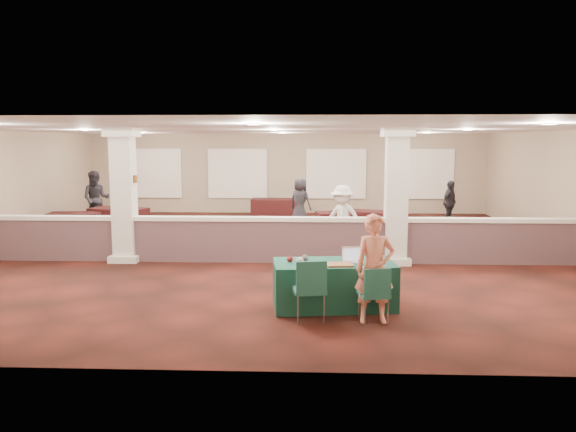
{
  "coord_description": "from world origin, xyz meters",
  "views": [
    {
      "loc": [
        1.0,
        -14.75,
        2.88
      ],
      "look_at": [
        0.47,
        -2.0,
        1.19
      ],
      "focal_mm": 35.0,
      "sensor_mm": 36.0,
      "label": 1
    }
  ],
  "objects_px": {
    "far_table_back_right": "(360,221)",
    "attendee_d": "(300,201)",
    "attendee_a": "(96,199)",
    "far_table_front_left": "(75,223)",
    "far_table_front_right": "(399,235)",
    "near_table": "(334,285)",
    "far_table_back_left": "(119,219)",
    "conf_chair_main": "(375,290)",
    "far_table_front_center": "(342,222)",
    "far_table_back_center": "(275,208)",
    "attendee_b": "(342,218)",
    "attendee_c": "(450,203)",
    "conf_chair_side": "(310,285)",
    "woman": "(375,269)"
  },
  "relations": [
    {
      "from": "conf_chair_side",
      "to": "far_table_back_left",
      "type": "height_order",
      "value": "conf_chair_side"
    },
    {
      "from": "near_table",
      "to": "far_table_back_center",
      "type": "xyz_separation_m",
      "value": [
        -1.77,
        11.64,
        -0.04
      ]
    },
    {
      "from": "attendee_a",
      "to": "attendee_b",
      "type": "xyz_separation_m",
      "value": [
        8.16,
        -4.0,
        -0.08
      ]
    },
    {
      "from": "woman",
      "to": "far_table_back_center",
      "type": "bearing_deg",
      "value": 95.72
    },
    {
      "from": "woman",
      "to": "far_table_front_center",
      "type": "distance_m",
      "value": 8.97
    },
    {
      "from": "far_table_front_left",
      "to": "attendee_a",
      "type": "relative_size",
      "value": 0.85
    },
    {
      "from": "attendee_d",
      "to": "conf_chair_main",
      "type": "bearing_deg",
      "value": 127.78
    },
    {
      "from": "woman",
      "to": "far_table_front_center",
      "type": "bearing_deg",
      "value": 84.97
    },
    {
      "from": "conf_chair_main",
      "to": "far_table_front_center",
      "type": "bearing_deg",
      "value": 79.99
    },
    {
      "from": "attendee_b",
      "to": "attendee_c",
      "type": "distance_m",
      "value": 6.09
    },
    {
      "from": "far_table_back_left",
      "to": "far_table_back_right",
      "type": "xyz_separation_m",
      "value": [
        7.86,
        0.0,
        -0.02
      ]
    },
    {
      "from": "far_table_front_right",
      "to": "attendee_c",
      "type": "xyz_separation_m",
      "value": [
        2.39,
        4.35,
        0.4
      ]
    },
    {
      "from": "near_table",
      "to": "attendee_b",
      "type": "relative_size",
      "value": 1.19
    },
    {
      "from": "far_table_back_left",
      "to": "far_table_back_center",
      "type": "xyz_separation_m",
      "value": [
        4.93,
        3.3,
        -0.01
      ]
    },
    {
      "from": "near_table",
      "to": "attendee_d",
      "type": "bearing_deg",
      "value": 87.84
    },
    {
      "from": "near_table",
      "to": "far_table_front_right",
      "type": "bearing_deg",
      "value": 63.32
    },
    {
      "from": "near_table",
      "to": "attendee_b",
      "type": "xyz_separation_m",
      "value": [
        0.43,
        5.14,
        0.47
      ]
    },
    {
      "from": "far_table_back_right",
      "to": "attendee_d",
      "type": "relative_size",
      "value": 1.05
    },
    {
      "from": "conf_chair_side",
      "to": "attendee_d",
      "type": "distance_m",
      "value": 10.72
    },
    {
      "from": "attendee_b",
      "to": "attendee_c",
      "type": "height_order",
      "value": "attendee_b"
    },
    {
      "from": "conf_chair_side",
      "to": "far_table_back_center",
      "type": "bearing_deg",
      "value": 86.74
    },
    {
      "from": "near_table",
      "to": "woman",
      "type": "distance_m",
      "value": 1.13
    },
    {
      "from": "far_table_front_left",
      "to": "far_table_front_right",
      "type": "relative_size",
      "value": 0.86
    },
    {
      "from": "far_table_back_left",
      "to": "attendee_a",
      "type": "xyz_separation_m",
      "value": [
        -1.04,
        0.8,
        0.58
      ]
    },
    {
      "from": "far_table_back_center",
      "to": "far_table_back_right",
      "type": "distance_m",
      "value": 4.42
    },
    {
      "from": "far_table_back_left",
      "to": "far_table_front_right",
      "type": "bearing_deg",
      "value": -18.48
    },
    {
      "from": "near_table",
      "to": "far_table_front_right",
      "type": "xyz_separation_m",
      "value": [
        1.98,
        5.44,
        -0.02
      ]
    },
    {
      "from": "woman",
      "to": "far_table_front_left",
      "type": "distance_m",
      "value": 12.07
    },
    {
      "from": "conf_chair_side",
      "to": "conf_chair_main",
      "type": "bearing_deg",
      "value": -10.21
    },
    {
      "from": "conf_chair_main",
      "to": "far_table_front_center",
      "type": "relative_size",
      "value": 0.56
    },
    {
      "from": "far_table_back_right",
      "to": "attendee_b",
      "type": "height_order",
      "value": "attendee_b"
    },
    {
      "from": "near_table",
      "to": "far_table_back_right",
      "type": "relative_size",
      "value": 1.22
    },
    {
      "from": "far_table_front_center",
      "to": "far_table_back_right",
      "type": "distance_m",
      "value": 0.6
    },
    {
      "from": "far_table_front_center",
      "to": "attendee_c",
      "type": "relative_size",
      "value": 1.04
    },
    {
      "from": "far_table_back_right",
      "to": "far_table_front_right",
      "type": "bearing_deg",
      "value": -74.25
    },
    {
      "from": "near_table",
      "to": "far_table_back_center",
      "type": "relative_size",
      "value": 1.17
    },
    {
      "from": "attendee_d",
      "to": "far_table_front_left",
      "type": "bearing_deg",
      "value": 47.12
    },
    {
      "from": "conf_chair_side",
      "to": "woman",
      "type": "bearing_deg",
      "value": -8.19
    },
    {
      "from": "far_table_front_left",
      "to": "attendee_d",
      "type": "bearing_deg",
      "value": 16.84
    },
    {
      "from": "attendee_a",
      "to": "attendee_d",
      "type": "relative_size",
      "value": 1.17
    },
    {
      "from": "far_table_back_right",
      "to": "near_table",
      "type": "bearing_deg",
      "value": -97.91
    },
    {
      "from": "conf_chair_main",
      "to": "attendee_c",
      "type": "bearing_deg",
      "value": 60.44
    },
    {
      "from": "far_table_back_left",
      "to": "attendee_b",
      "type": "relative_size",
      "value": 1.03
    },
    {
      "from": "far_table_front_left",
      "to": "attendee_c",
      "type": "xyz_separation_m",
      "value": [
        12.27,
        2.06,
        0.46
      ]
    },
    {
      "from": "woman",
      "to": "attendee_b",
      "type": "xyz_separation_m",
      "value": [
        -0.19,
        5.96,
        -0.0
      ]
    },
    {
      "from": "far_table_back_left",
      "to": "far_table_back_center",
      "type": "distance_m",
      "value": 5.93
    },
    {
      "from": "far_table_front_left",
      "to": "far_table_front_right",
      "type": "height_order",
      "value": "far_table_front_right"
    },
    {
      "from": "near_table",
      "to": "far_table_back_left",
      "type": "distance_m",
      "value": 10.7
    },
    {
      "from": "conf_chair_side",
      "to": "attendee_c",
      "type": "relative_size",
      "value": 0.65
    },
    {
      "from": "far_table_back_left",
      "to": "far_table_back_right",
      "type": "distance_m",
      "value": 7.86
    }
  ]
}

